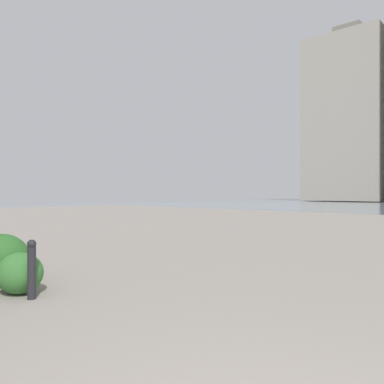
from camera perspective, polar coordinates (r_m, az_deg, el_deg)
The scene contains 4 objects.
building_annex at distance 74.45m, azimuth 22.39°, elevation 9.90°, with size 12.99×12.11×30.62m.
bollard_near at distance 6.10m, azimuth -22.74°, elevation -10.39°, with size 0.13×0.13×0.86m.
shrub_wide at distance 7.20m, azimuth -26.59°, elevation -8.96°, with size 1.00×0.90×0.85m.
shrub_tall at distance 6.51m, azimuth -24.22°, elevation -10.94°, with size 0.74×0.66×0.63m.
Camera 1 is at (-0.80, 1.59, 1.56)m, focal length 35.86 mm.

